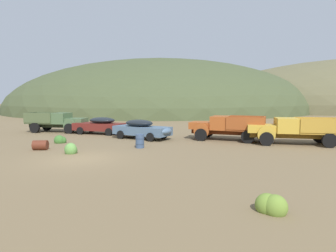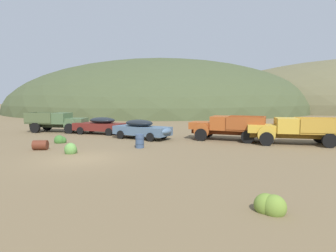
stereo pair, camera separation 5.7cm
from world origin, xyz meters
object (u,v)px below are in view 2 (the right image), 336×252
object	(u,v)px
car_chalk_blue	(143,129)
oil_drum_tipped	(40,145)
truck_faded_yellow	(288,130)
truck_weathered_green	(61,122)
truck_oxide_orange	(222,127)
oil_drum_spare	(140,141)
car_oxblood	(98,125)

from	to	relation	value
car_chalk_blue	oil_drum_tipped	world-z (taller)	car_chalk_blue
truck_faded_yellow	oil_drum_tipped	xyz separation A→B (m)	(-14.95, -8.05, -0.71)
truck_weathered_green	truck_oxide_orange	bearing A→B (deg)	-10.70
oil_drum_spare	truck_faded_yellow	bearing A→B (deg)	28.93
car_oxblood	truck_faded_yellow	distance (m)	16.34
car_oxblood	oil_drum_tipped	distance (m)	8.64
car_chalk_blue	oil_drum_tipped	bearing A→B (deg)	-109.09
car_chalk_blue	oil_drum_tipped	size ratio (longest dim) A/B	5.02
car_chalk_blue	car_oxblood	bearing A→B (deg)	174.46
truck_faded_yellow	oil_drum_tipped	size ratio (longest dim) A/B	6.48
oil_drum_tipped	truck_oxide_orange	bearing A→B (deg)	40.40
truck_oxide_orange	car_oxblood	bearing A→B (deg)	0.81
truck_oxide_orange	oil_drum_spare	distance (m)	7.25
truck_oxide_orange	truck_faded_yellow	bearing A→B (deg)	174.10
car_chalk_blue	truck_oxide_orange	bearing A→B (deg)	26.34
oil_drum_tipped	oil_drum_spare	size ratio (longest dim) A/B	1.15
truck_weathered_green	car_chalk_blue	world-z (taller)	truck_weathered_green
car_oxblood	truck_faded_yellow	size ratio (longest dim) A/B	0.75
truck_weathered_green	oil_drum_tipped	size ratio (longest dim) A/B	5.76
oil_drum_spare	oil_drum_tipped	bearing A→B (deg)	-152.74
truck_weathered_green	car_oxblood	bearing A→B (deg)	-10.29
truck_faded_yellow	oil_drum_spare	distance (m)	10.67
truck_faded_yellow	oil_drum_tipped	bearing A→B (deg)	20.04
car_oxblood	truck_faded_yellow	xyz separation A→B (m)	(16.34, -0.46, 0.20)
car_oxblood	car_chalk_blue	bearing A→B (deg)	161.29
oil_drum_tipped	oil_drum_spare	world-z (taller)	oil_drum_spare
oil_drum_tipped	car_chalk_blue	bearing A→B (deg)	59.94
oil_drum_tipped	oil_drum_spare	distance (m)	6.33
oil_drum_tipped	truck_weathered_green	bearing A→B (deg)	123.76
car_oxblood	car_chalk_blue	distance (m)	5.62
car_chalk_blue	oil_drum_spare	xyz separation A→B (m)	(1.63, -4.02, -0.36)
truck_faded_yellow	car_chalk_blue	bearing A→B (deg)	-2.34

